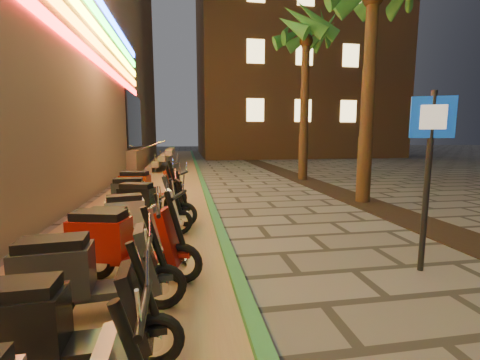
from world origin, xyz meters
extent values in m
cube|color=#8C7251|center=(-2.60, 10.00, 0.01)|extent=(3.40, 60.00, 0.01)
cube|color=#2A703A|center=(-0.90, 10.00, 0.05)|extent=(0.18, 60.00, 0.10)
cube|color=black|center=(3.60, 5.00, 0.01)|extent=(1.20, 40.00, 0.02)
cube|color=black|center=(-4.45, 18.00, 2.80)|extent=(0.08, 5.00, 3.00)
cube|color=gray|center=(-6.50, 18.00, 0.60)|extent=(5.00, 6.00, 1.20)
cube|color=#FF1414|center=(-4.45, 6.00, 4.50)|extent=(0.06, 26.00, 0.28)
cube|color=gray|center=(-3.50, 18.00, 0.15)|extent=(0.35, 5.00, 0.30)
cube|color=gray|center=(-3.15, 18.00, 0.45)|extent=(0.35, 5.00, 0.30)
cube|color=gray|center=(-2.80, 18.00, 0.75)|extent=(0.35, 5.00, 0.30)
cube|color=gray|center=(-2.45, 18.00, 1.05)|extent=(0.35, 5.00, 0.30)
cylinder|color=silver|center=(-3.90, 16.00, 1.25)|extent=(2.09, 0.06, 0.81)
cylinder|color=silver|center=(-3.90, 20.00, 1.25)|extent=(2.09, 0.06, 0.81)
cube|color=brown|center=(9.00, 32.00, 12.50)|extent=(18.00, 16.00, 25.00)
cube|color=#F9DC89|center=(4.00, 23.97, 4.00)|extent=(1.40, 0.06, 1.80)
cube|color=#F9DC89|center=(8.00, 23.97, 4.00)|extent=(1.40, 0.06, 1.80)
cube|color=#F9DC89|center=(12.00, 23.97, 4.00)|extent=(1.40, 0.06, 1.80)
cube|color=#F9DC89|center=(4.00, 23.97, 8.50)|extent=(1.40, 0.06, 1.80)
cube|color=#F9DC89|center=(8.00, 23.97, 8.50)|extent=(1.40, 0.06, 1.80)
cube|color=#F9DC89|center=(12.00, 23.97, 8.50)|extent=(1.40, 0.06, 1.80)
cylinder|color=#472D19|center=(3.60, 7.00, 2.85)|extent=(0.40, 0.40, 5.70)
cylinder|color=#472D19|center=(3.60, 12.00, 2.98)|extent=(0.40, 0.40, 5.95)
sphere|color=#472D19|center=(3.60, 12.00, 5.95)|extent=(0.56, 0.56, 0.56)
cone|color=#24541A|center=(4.49, 12.00, 6.40)|extent=(0.60, 1.93, 1.52)
cone|color=#24541A|center=(4.28, 12.57, 6.40)|extent=(1.70, 1.86, 1.52)
cone|color=#24541A|center=(3.75, 12.87, 6.40)|extent=(2.00, 0.93, 1.52)
cone|color=#24541A|center=(3.16, 12.77, 6.40)|extent=(1.97, 1.48, 1.52)
cone|color=#24541A|center=(2.77, 12.30, 6.40)|extent=(1.22, 2.02, 1.52)
cone|color=#24541A|center=(2.77, 11.70, 6.40)|extent=(1.22, 2.02, 1.52)
cone|color=#24541A|center=(3.16, 11.23, 6.40)|extent=(1.97, 1.48, 1.52)
cone|color=#24541A|center=(3.75, 11.13, 6.40)|extent=(2.00, 0.93, 1.52)
cone|color=#24541A|center=(4.28, 11.43, 6.40)|extent=(1.70, 1.86, 1.52)
cylinder|color=black|center=(1.79, 2.34, 1.28)|extent=(0.08, 0.08, 2.55)
cube|color=#0C3BA8|center=(1.79, 2.32, 2.20)|extent=(0.53, 0.25, 0.56)
cube|color=white|center=(1.78, 2.30, 2.20)|extent=(0.31, 0.15, 0.33)
cylinder|color=black|center=(-1.77, -0.02, 1.08)|extent=(0.06, 0.56, 0.04)
torus|color=black|center=(-2.91, 0.88, 0.25)|extent=(0.50, 0.12, 0.50)
cylinder|color=silver|center=(-2.91, 0.88, 0.25)|extent=(0.14, 0.10, 0.13)
torus|color=black|center=(-1.83, 0.92, 0.25)|extent=(0.50, 0.12, 0.50)
cylinder|color=silver|center=(-1.83, 0.92, 0.25)|extent=(0.14, 0.10, 0.13)
cube|color=black|center=(-2.38, 0.90, 0.29)|extent=(0.54, 0.35, 0.08)
cube|color=black|center=(-2.83, 0.88, 0.53)|extent=(0.69, 0.39, 0.48)
cube|color=black|center=(-2.83, 0.88, 0.81)|extent=(0.61, 0.33, 0.12)
cube|color=black|center=(-1.96, 0.92, 0.58)|extent=(0.27, 0.40, 0.68)
cylinder|color=black|center=(-1.90, 0.92, 0.77)|extent=(0.27, 0.08, 0.71)
cylinder|color=black|center=(-1.85, 0.92, 1.08)|extent=(0.07, 0.56, 0.04)
cube|color=black|center=(-1.83, 0.92, 0.37)|extent=(0.22, 0.14, 0.06)
torus|color=black|center=(-2.97, 1.76, 0.27)|extent=(0.54, 0.15, 0.53)
cylinder|color=silver|center=(-2.97, 1.76, 0.27)|extent=(0.15, 0.12, 0.14)
torus|color=black|center=(-1.83, 1.87, 0.27)|extent=(0.54, 0.15, 0.53)
cylinder|color=silver|center=(-1.83, 1.87, 0.27)|extent=(0.15, 0.12, 0.14)
cube|color=#26282B|center=(-2.41, 1.82, 0.31)|extent=(0.59, 0.40, 0.08)
cube|color=#26282B|center=(-2.89, 1.77, 0.56)|extent=(0.75, 0.46, 0.51)
cube|color=black|center=(-2.89, 1.77, 0.86)|extent=(0.66, 0.39, 0.12)
cube|color=#26282B|center=(-1.97, 1.86, 0.62)|extent=(0.31, 0.43, 0.72)
cylinder|color=black|center=(-1.90, 1.86, 0.82)|extent=(0.29, 0.10, 0.76)
cylinder|color=black|center=(-1.85, 1.87, 1.15)|extent=(0.10, 0.60, 0.05)
cube|color=#26282B|center=(-1.83, 1.87, 0.39)|extent=(0.24, 0.16, 0.06)
torus|color=black|center=(-2.78, 2.79, 0.28)|extent=(0.56, 0.24, 0.55)
cylinder|color=silver|center=(-2.78, 2.79, 0.28)|extent=(0.17, 0.14, 0.15)
torus|color=black|center=(-1.62, 2.49, 0.28)|extent=(0.56, 0.24, 0.55)
cylinder|color=silver|center=(-1.62, 2.49, 0.28)|extent=(0.17, 0.14, 0.15)
cube|color=maroon|center=(-2.21, 2.64, 0.32)|extent=(0.66, 0.50, 0.09)
cube|color=maroon|center=(-2.69, 2.77, 0.59)|extent=(0.82, 0.58, 0.53)
cube|color=black|center=(-2.69, 2.77, 0.89)|extent=(0.72, 0.50, 0.13)
cube|color=maroon|center=(-1.77, 2.53, 0.64)|extent=(0.38, 0.48, 0.75)
cylinder|color=black|center=(-1.69, 2.51, 0.85)|extent=(0.30, 0.15, 0.79)
cylinder|color=black|center=(-1.64, 2.50, 1.19)|extent=(0.20, 0.61, 0.05)
cube|color=maroon|center=(-1.62, 2.49, 0.40)|extent=(0.26, 0.20, 0.06)
torus|color=black|center=(-2.87, 3.66, 0.23)|extent=(0.47, 0.17, 0.47)
cylinder|color=silver|center=(-2.87, 3.66, 0.23)|extent=(0.14, 0.11, 0.13)
torus|color=black|center=(-1.88, 3.48, 0.23)|extent=(0.47, 0.17, 0.47)
cylinder|color=silver|center=(-1.88, 3.48, 0.23)|extent=(0.14, 0.11, 0.13)
cube|color=#95969D|center=(-2.39, 3.57, 0.27)|extent=(0.54, 0.39, 0.07)
cube|color=#95969D|center=(-2.80, 3.65, 0.49)|extent=(0.68, 0.44, 0.45)
cube|color=black|center=(-2.80, 3.65, 0.75)|extent=(0.60, 0.38, 0.11)
cube|color=#95969D|center=(-2.01, 3.50, 0.54)|extent=(0.30, 0.39, 0.63)
cylinder|color=black|center=(-1.95, 3.49, 0.72)|extent=(0.25, 0.10, 0.66)
cylinder|color=black|center=(-1.90, 3.49, 1.00)|extent=(0.13, 0.52, 0.04)
cube|color=#95969D|center=(-1.88, 3.48, 0.34)|extent=(0.22, 0.16, 0.05)
torus|color=black|center=(-2.75, 4.39, 0.25)|extent=(0.51, 0.21, 0.51)
cylinder|color=silver|center=(-2.75, 4.39, 0.25)|extent=(0.15, 0.12, 0.14)
torus|color=black|center=(-1.69, 4.63, 0.25)|extent=(0.51, 0.21, 0.51)
cylinder|color=silver|center=(-1.69, 4.63, 0.25)|extent=(0.15, 0.12, 0.14)
cube|color=silver|center=(-2.23, 4.51, 0.29)|extent=(0.59, 0.44, 0.08)
cube|color=silver|center=(-2.68, 4.41, 0.53)|extent=(0.75, 0.51, 0.49)
cube|color=black|center=(-2.68, 4.41, 0.82)|extent=(0.66, 0.44, 0.12)
cube|color=silver|center=(-1.82, 4.60, 0.58)|extent=(0.34, 0.44, 0.68)
cylinder|color=black|center=(-1.75, 4.62, 0.78)|extent=(0.27, 0.13, 0.72)
cylinder|color=black|center=(-1.71, 4.63, 1.09)|extent=(0.17, 0.56, 0.04)
cube|color=silver|center=(-1.69, 4.63, 0.37)|extent=(0.24, 0.18, 0.06)
torus|color=black|center=(-2.70, 5.54, 0.27)|extent=(0.54, 0.25, 0.54)
cylinder|color=silver|center=(-2.70, 5.54, 0.27)|extent=(0.17, 0.14, 0.14)
torus|color=black|center=(-1.59, 5.22, 0.27)|extent=(0.54, 0.25, 0.54)
cylinder|color=silver|center=(-1.59, 5.22, 0.27)|extent=(0.17, 0.14, 0.14)
cube|color=black|center=(-2.15, 5.39, 0.31)|extent=(0.64, 0.50, 0.08)
cube|color=black|center=(-2.62, 5.52, 0.57)|extent=(0.80, 0.58, 0.52)
cube|color=black|center=(-2.62, 5.52, 0.87)|extent=(0.71, 0.50, 0.12)
cube|color=black|center=(-1.73, 5.26, 0.62)|extent=(0.38, 0.47, 0.73)
cylinder|color=black|center=(-1.66, 5.24, 0.83)|extent=(0.29, 0.15, 0.76)
cylinder|color=black|center=(-1.61, 5.23, 1.16)|extent=(0.21, 0.59, 0.05)
cube|color=black|center=(-1.59, 5.22, 0.39)|extent=(0.26, 0.20, 0.06)
torus|color=black|center=(-3.02, 6.36, 0.27)|extent=(0.54, 0.11, 0.54)
cylinder|color=silver|center=(-3.02, 6.36, 0.27)|extent=(0.15, 0.11, 0.15)
torus|color=black|center=(-1.85, 6.37, 0.27)|extent=(0.54, 0.11, 0.54)
cylinder|color=silver|center=(-1.85, 6.37, 0.27)|extent=(0.15, 0.11, 0.15)
cube|color=#282B2D|center=(-2.44, 6.37, 0.31)|extent=(0.58, 0.36, 0.08)
cube|color=#282B2D|center=(-2.93, 6.36, 0.57)|extent=(0.74, 0.41, 0.52)
cube|color=black|center=(-2.93, 6.36, 0.88)|extent=(0.65, 0.34, 0.13)
cube|color=#282B2D|center=(-1.99, 6.37, 0.63)|extent=(0.28, 0.42, 0.73)
cylinder|color=black|center=(-1.92, 6.37, 0.83)|extent=(0.29, 0.08, 0.77)
cylinder|color=black|center=(-1.87, 6.37, 1.17)|extent=(0.05, 0.61, 0.05)
cube|color=#282B2D|center=(-1.85, 6.37, 0.40)|extent=(0.23, 0.15, 0.06)
torus|color=black|center=(-3.02, 7.39, 0.29)|extent=(0.58, 0.24, 0.57)
cylinder|color=silver|center=(-3.02, 7.39, 0.29)|extent=(0.17, 0.14, 0.15)
torus|color=black|center=(-1.82, 7.12, 0.29)|extent=(0.58, 0.24, 0.57)
cylinder|color=silver|center=(-1.82, 7.12, 0.29)|extent=(0.17, 0.14, 0.15)
cube|color=#9B2A0E|center=(-2.43, 7.26, 0.33)|extent=(0.67, 0.50, 0.09)
cube|color=#9B2A0E|center=(-2.93, 7.37, 0.60)|extent=(0.84, 0.58, 0.55)
cube|color=black|center=(-2.93, 7.37, 0.92)|extent=(0.74, 0.50, 0.13)
cube|color=#9B2A0E|center=(-1.97, 7.15, 0.66)|extent=(0.38, 0.49, 0.77)
cylinder|color=black|center=(-1.89, 7.13, 0.88)|extent=(0.31, 0.14, 0.81)
cylinder|color=black|center=(-1.84, 7.12, 1.23)|extent=(0.19, 0.63, 0.05)
cube|color=#9B2A0E|center=(-1.82, 7.12, 0.42)|extent=(0.27, 0.20, 0.07)
camera|label=1|loc=(-1.54, -1.62, 1.94)|focal=24.00mm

